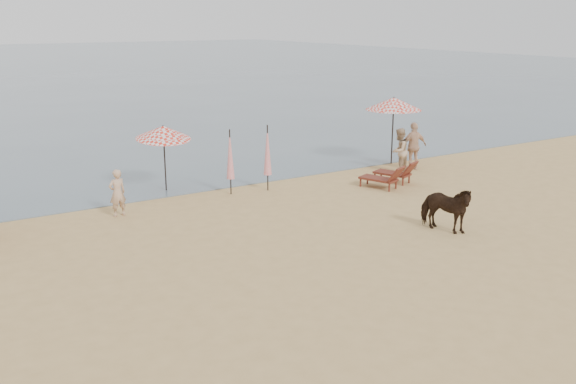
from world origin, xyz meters
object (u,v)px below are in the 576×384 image
(umbrella_open_right, at_px, (394,104))
(umbrella_closed_left, at_px, (230,155))
(beachgoer_left, at_px, (117,193))
(lounger_cluster_right, at_px, (391,175))
(cow, at_px, (445,208))
(beachgoer_right_b, at_px, (414,146))
(beachgoer_right_a, at_px, (399,151))
(umbrella_open_left_b, at_px, (163,132))
(umbrella_closed_right, at_px, (268,150))

(umbrella_open_right, bearing_deg, umbrella_closed_left, -178.68)
(umbrella_open_right, xyz_separation_m, beachgoer_left, (-12.04, -1.19, -1.77))
(lounger_cluster_right, bearing_deg, umbrella_closed_left, 138.51)
(umbrella_closed_left, height_order, cow, umbrella_closed_left)
(umbrella_closed_left, height_order, beachgoer_right_b, umbrella_closed_left)
(umbrella_open_right, bearing_deg, beachgoer_left, -178.57)
(beachgoer_right_a, bearing_deg, cow, 35.49)
(beachgoer_right_a, bearing_deg, umbrella_open_left_b, -38.00)
(beachgoer_right_b, bearing_deg, umbrella_closed_left, 7.35)
(beachgoer_left, bearing_deg, cow, 130.75)
(lounger_cluster_right, xyz_separation_m, beachgoer_right_b, (2.48, 1.50, 0.55))
(umbrella_closed_right, distance_m, beachgoer_right_b, 6.62)
(umbrella_open_right, distance_m, beachgoer_right_a, 2.36)
(lounger_cluster_right, distance_m, beachgoer_left, 9.71)
(beachgoer_right_a, xyz_separation_m, beachgoer_right_b, (0.90, 0.16, 0.07))
(umbrella_open_left_b, distance_m, beachgoer_right_b, 9.99)
(umbrella_closed_left, distance_m, umbrella_closed_right, 1.37)
(lounger_cluster_right, height_order, umbrella_open_right, umbrella_open_right)
(umbrella_closed_right, xyz_separation_m, beachgoer_right_a, (5.69, -0.46, -0.55))
(umbrella_open_right, xyz_separation_m, cow, (-4.59, -7.60, -1.82))
(beachgoer_right_b, bearing_deg, beachgoer_right_a, 21.12)
(beachgoer_right_b, bearing_deg, beachgoer_left, 10.66)
(umbrella_open_left_b, bearing_deg, beachgoer_right_b, -27.53)
(lounger_cluster_right, xyz_separation_m, umbrella_closed_left, (-5.47, 2.04, 0.99))
(cow, xyz_separation_m, beachgoer_right_b, (4.60, 6.29, 0.27))
(lounger_cluster_right, bearing_deg, beachgoer_right_b, 10.21)
(umbrella_open_left_b, height_order, beachgoer_right_b, umbrella_open_left_b)
(beachgoer_right_a, bearing_deg, umbrella_closed_left, -29.04)
(umbrella_closed_left, bearing_deg, cow, -63.91)
(lounger_cluster_right, relative_size, umbrella_closed_left, 0.92)
(beachgoer_left, bearing_deg, beachgoer_right_b, 170.94)
(umbrella_open_right, relative_size, beachgoer_right_b, 1.46)
(umbrella_open_left_b, xyz_separation_m, cow, (5.09, -8.42, -1.41))
(umbrella_open_right, bearing_deg, beachgoer_right_b, -93.96)
(umbrella_open_right, height_order, beachgoer_left, umbrella_open_right)
(beachgoer_left, bearing_deg, umbrella_closed_right, 173.53)
(umbrella_closed_left, bearing_deg, umbrella_open_right, 5.54)
(umbrella_closed_right, distance_m, cow, 6.94)
(umbrella_closed_left, relative_size, beachgoer_right_a, 1.28)
(umbrella_closed_right, relative_size, cow, 1.43)
(umbrella_open_left_b, bearing_deg, umbrella_open_right, -20.02)
(cow, xyz_separation_m, beachgoer_right_a, (3.70, 6.14, 0.20))
(umbrella_open_left_b, bearing_deg, umbrella_closed_left, -57.45)
(umbrella_closed_left, bearing_deg, umbrella_closed_right, -9.47)
(lounger_cluster_right, height_order, umbrella_closed_left, umbrella_closed_left)
(umbrella_open_left_b, relative_size, beachgoer_right_a, 1.36)
(umbrella_closed_right, bearing_deg, cow, -73.20)
(umbrella_closed_right, bearing_deg, umbrella_open_right, 8.59)
(lounger_cluster_right, height_order, cow, cow)
(umbrella_closed_left, bearing_deg, beachgoer_left, -174.11)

